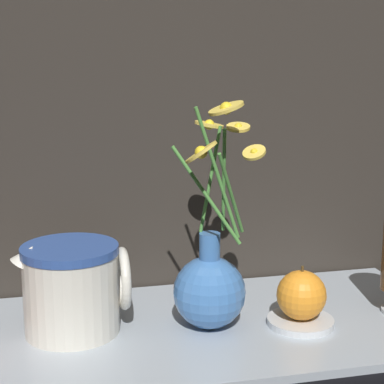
{
  "coord_description": "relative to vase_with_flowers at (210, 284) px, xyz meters",
  "views": [
    {
      "loc": [
        -0.19,
        -0.87,
        0.41
      ],
      "look_at": [
        0.01,
        0.0,
        0.22
      ],
      "focal_mm": 60.0,
      "sensor_mm": 36.0,
      "label": 1
    }
  ],
  "objects": [
    {
      "name": "shelf",
      "position": [
        -0.03,
        0.01,
        -0.07
      ],
      "size": [
        0.81,
        0.35,
        0.01
      ],
      "color": "#9EA8B2",
      "rests_on": "ground_plane"
    },
    {
      "name": "ceramic_pitcher",
      "position": [
        -0.2,
        0.03,
        0.0
      ],
      "size": [
        0.16,
        0.14,
        0.14
      ],
      "color": "beige",
      "rests_on": "shelf"
    },
    {
      "name": "saucer_plate",
      "position": [
        0.13,
        -0.02,
        -0.06
      ],
      "size": [
        0.1,
        0.1,
        0.01
      ],
      "color": "silver",
      "rests_on": "shelf"
    },
    {
      "name": "ground_plane",
      "position": [
        -0.03,
        0.01,
        -0.08
      ],
      "size": [
        6.0,
        6.0,
        0.0
      ],
      "primitive_type": "plane",
      "color": "black"
    },
    {
      "name": "orange_fruit",
      "position": [
        0.13,
        -0.02,
        -0.02
      ],
      "size": [
        0.07,
        0.07,
        0.08
      ],
      "color": "orange",
      "rests_on": "saucer_plate"
    },
    {
      "name": "vase_with_flowers",
      "position": [
        0.0,
        0.0,
        0.0
      ],
      "size": [
        0.13,
        0.17,
        0.34
      ],
      "color": "#3F72B7",
      "rests_on": "shelf"
    }
  ]
}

